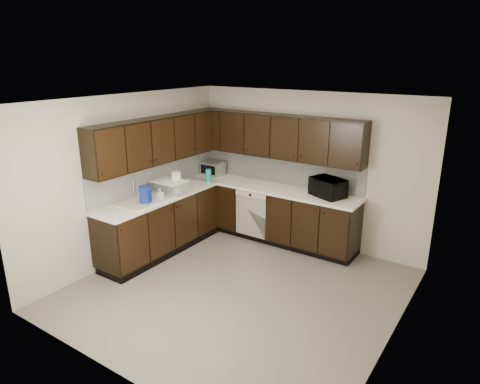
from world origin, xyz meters
name	(u,v)px	position (x,y,z in m)	size (l,w,h in m)	color
floor	(238,289)	(0.00, 0.00, 0.00)	(4.00, 4.00, 0.00)	gray
ceiling	(238,101)	(0.00, 0.00, 2.50)	(4.00, 4.00, 0.00)	white
wall_back	(307,169)	(0.00, 2.00, 1.25)	(4.00, 0.02, 2.50)	#BEB7A2
wall_left	(129,178)	(-2.00, 0.00, 1.25)	(0.02, 4.00, 2.50)	#BEB7A2
wall_right	(401,238)	(2.00, 0.00, 1.25)	(0.02, 4.00, 2.50)	#BEB7A2
wall_front	(112,262)	(0.00, -2.00, 1.25)	(4.00, 0.02, 2.50)	#BEB7A2
lower_cabinets	(225,221)	(-1.01, 1.11, 0.41)	(3.00, 2.80, 0.90)	black
countertop	(225,191)	(-1.01, 1.11, 0.92)	(3.03, 2.83, 0.04)	white
backsplash	(222,171)	(-1.22, 1.32, 1.18)	(3.00, 2.80, 0.48)	#B6B7B2
upper_cabinets	(223,138)	(-1.10, 1.20, 1.77)	(3.00, 2.80, 0.70)	black
dishwasher	(251,211)	(-0.70, 1.41, 0.55)	(0.58, 0.04, 0.78)	beige
sink	(145,205)	(-1.68, -0.01, 0.88)	(0.54, 0.82, 0.42)	beige
microwave	(327,187)	(0.49, 1.73, 1.08)	(0.52, 0.35, 0.29)	black
soap_bottle_a	(160,194)	(-1.52, 0.16, 1.03)	(0.08, 0.08, 0.18)	gray
soap_bottle_b	(170,184)	(-1.76, 0.63, 1.05)	(0.08, 0.08, 0.21)	gray
toaster_oven	(213,168)	(-1.75, 1.76, 1.06)	(0.39, 0.29, 0.25)	#B0B0B2
storage_bin	(169,187)	(-1.65, 0.50, 1.04)	(0.50, 0.37, 0.20)	silver
blue_pitcher	(145,195)	(-1.59, -0.07, 1.07)	(0.18, 0.18, 0.27)	#102A98
teal_tumbler	(208,176)	(-1.53, 1.35, 1.05)	(0.10, 0.10, 0.22)	#0D9985
paper_towel_roll	(176,182)	(-1.59, 0.60, 1.10)	(0.15, 0.15, 0.33)	silver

